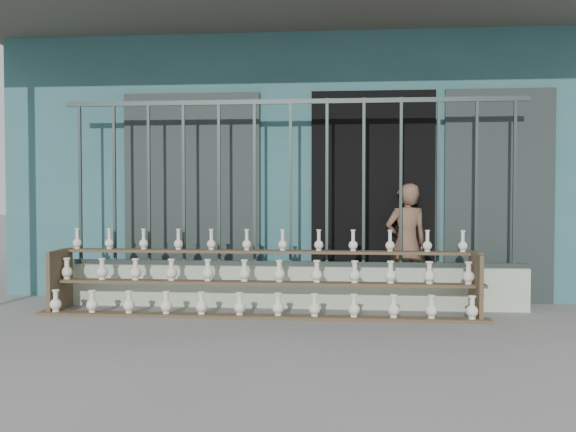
{
  "coord_description": "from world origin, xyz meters",
  "views": [
    {
      "loc": [
        0.61,
        -5.59,
        1.23
      ],
      "look_at": [
        0.0,
        1.0,
        1.0
      ],
      "focal_mm": 40.0,
      "sensor_mm": 36.0,
      "label": 1
    }
  ],
  "objects": [
    {
      "name": "security_fence",
      "position": [
        -0.0,
        1.3,
        1.35
      ],
      "size": [
        5.0,
        0.04,
        1.8
      ],
      "color": "#283330",
      "rests_on": "parapet_wall"
    },
    {
      "name": "ground",
      "position": [
        0.0,
        0.0,
        0.0
      ],
      "size": [
        60.0,
        60.0,
        0.0
      ],
      "primitive_type": "plane",
      "color": "slate"
    },
    {
      "name": "shelf_rack",
      "position": [
        -0.26,
        0.89,
        0.36
      ],
      "size": [
        4.5,
        0.68,
        0.85
      ],
      "color": "brown",
      "rests_on": "ground"
    },
    {
      "name": "parapet_wall",
      "position": [
        0.0,
        1.3,
        0.23
      ],
      "size": [
        5.0,
        0.2,
        0.45
      ],
      "primitive_type": "cube",
      "color": "#B6C8AB",
      "rests_on": "ground"
    },
    {
      "name": "elderly_woman",
      "position": [
        1.27,
        1.67,
        0.67
      ],
      "size": [
        0.56,
        0.45,
        1.34
      ],
      "primitive_type": "imported",
      "rotation": [
        0.0,
        0.0,
        3.44
      ],
      "color": "brown",
      "rests_on": "ground"
    },
    {
      "name": "workshop_building",
      "position": [
        0.0,
        4.23,
        1.62
      ],
      "size": [
        7.4,
        6.6,
        3.21
      ],
      "color": "#2F5E63",
      "rests_on": "ground"
    }
  ]
}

